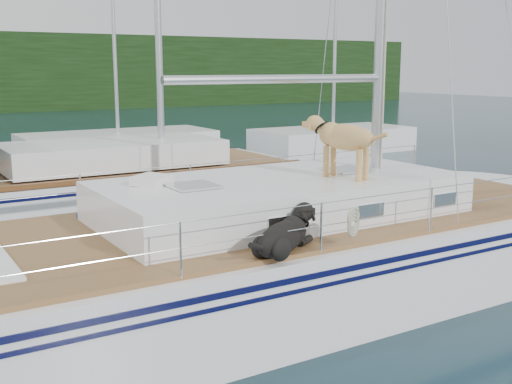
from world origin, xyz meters
TOP-DOWN VIEW (x-y plane):
  - ground at (0.00, 0.00)m, footprint 120.00×120.00m
  - main_sailboat at (0.10, -0.01)m, footprint 12.00×4.01m
  - neighbor_sailboat at (-0.57, 6.47)m, footprint 11.00×3.50m
  - bg_boat_center at (4.00, 16.00)m, footprint 7.20×3.00m
  - bg_boat_east at (12.00, 13.00)m, footprint 6.40×3.00m

SIDE VIEW (x-z plane):
  - ground at x=0.00m, z-range 0.00..0.00m
  - bg_boat_center at x=4.00m, z-range -5.37..6.28m
  - bg_boat_east at x=12.00m, z-range -5.37..6.28m
  - neighbor_sailboat at x=-0.57m, z-range -6.02..7.28m
  - main_sailboat at x=0.10m, z-range -6.33..7.68m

